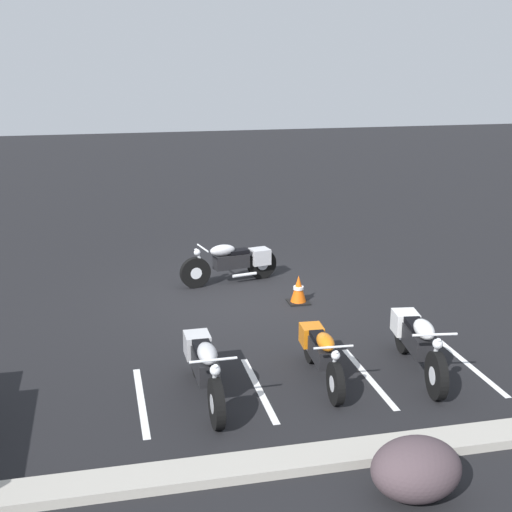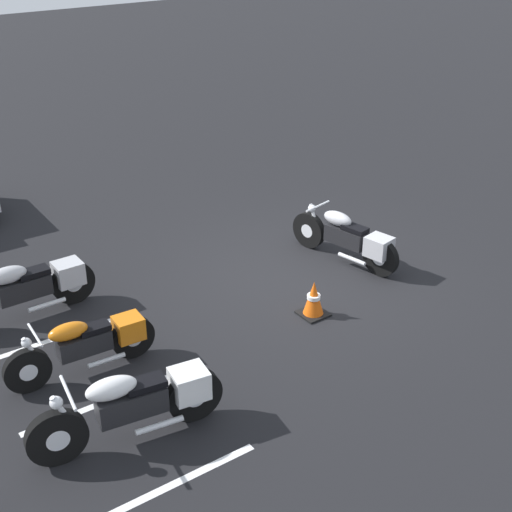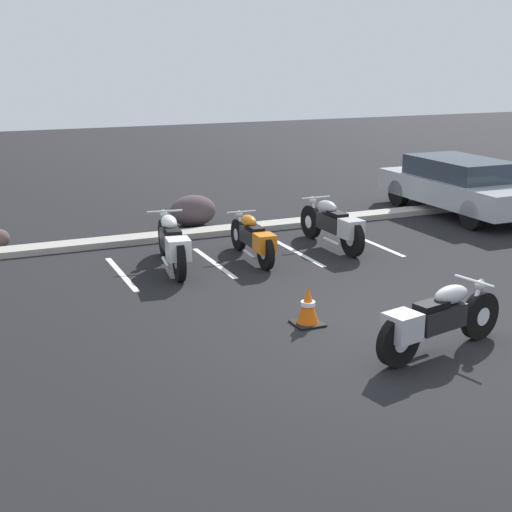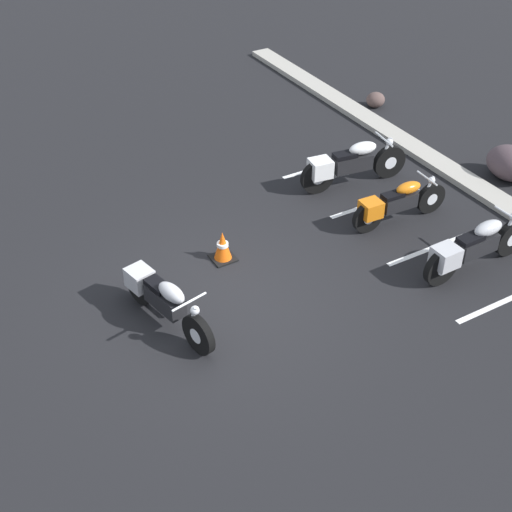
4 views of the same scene
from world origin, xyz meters
TOP-DOWN VIEW (x-y plane):
  - ground at (0.00, 0.00)m, footprint 60.00×60.00m
  - motorcycle_silver_featured at (-0.10, -0.98)m, footprint 2.12×0.77m
  - parked_bike_0 at (-1.98, 3.84)m, footprint 0.72×2.28m
  - parked_bike_1 at (-0.47, 3.79)m, footprint 0.56×2.01m
  - parked_bike_2 at (1.29, 3.97)m, footprint 0.63×2.24m
  - concrete_curb at (0.00, 5.95)m, footprint 18.00×0.50m
  - landscape_rock_1 at (-0.58, 6.82)m, footprint 1.10×0.92m
  - traffic_cone at (-1.06, 0.55)m, footprint 0.40×0.40m
  - stall_line_0 at (-2.86, 3.94)m, footprint 0.10×2.10m
  - stall_line_1 at (-1.18, 3.94)m, footprint 0.10×2.10m
  - stall_line_2 at (0.51, 3.94)m, footprint 0.10×2.10m
  - stall_line_3 at (2.19, 3.94)m, footprint 0.10×2.10m

SIDE VIEW (x-z plane):
  - ground at x=0.00m, z-range 0.00..0.00m
  - stall_line_0 at x=-2.86m, z-range 0.00..0.00m
  - stall_line_1 at x=-1.18m, z-range 0.00..0.00m
  - stall_line_2 at x=0.51m, z-range 0.00..0.00m
  - stall_line_3 at x=2.19m, z-range 0.00..0.00m
  - concrete_curb at x=0.00m, z-range 0.00..0.12m
  - traffic_cone at x=-1.06m, z-range -0.02..0.53m
  - landscape_rock_1 at x=-0.58m, z-range 0.00..0.68m
  - parked_bike_1 at x=-0.47m, z-range 0.03..0.82m
  - motorcycle_silver_featured at x=-0.10m, z-range 0.03..0.87m
  - parked_bike_2 at x=1.29m, z-range 0.03..0.91m
  - parked_bike_0 at x=-1.98m, z-range 0.03..0.93m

